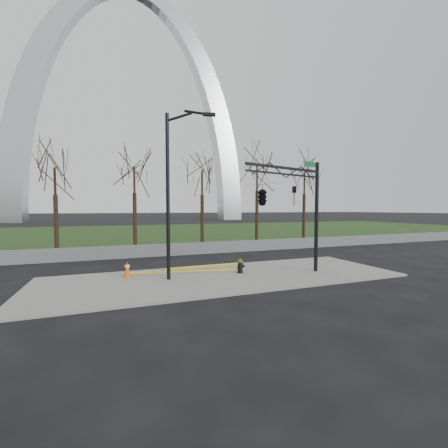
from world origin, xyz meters
name	(u,v)px	position (x,y,z in m)	size (l,w,h in m)	color
ground	(225,278)	(0.00, 0.00, 0.00)	(500.00, 500.00, 0.00)	black
sidewalk	(225,277)	(0.00, 0.00, 0.05)	(18.00, 6.00, 0.10)	slate
grass_strip	(153,232)	(0.00, 30.00, 0.03)	(120.00, 40.00, 0.06)	#193A15
guardrail	(188,249)	(0.00, 8.00, 0.45)	(60.00, 0.30, 0.90)	#59595B
gateway_arch	(132,108)	(0.00, 75.00, 32.50)	(66.00, 6.00, 65.00)	silver
tree_row	(135,202)	(-3.62, 12.00, 4.11)	(38.75, 4.00, 8.22)	black
fire_hydrant	(240,266)	(1.01, 0.40, 0.46)	(0.49, 0.32, 0.79)	black
traffic_cone	(127,269)	(-4.67, 1.52, 0.49)	(0.46, 0.46, 0.77)	#E7560C
street_light	(173,184)	(-2.59, 0.28, 4.69)	(2.37, 0.61, 8.21)	black
traffic_signal_mast	(274,195)	(1.92, -1.49, 4.15)	(4.95, 2.54, 6.00)	black
caution_tape	(194,269)	(-1.47, 0.72, 0.42)	(5.67, 1.21, 0.41)	yellow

